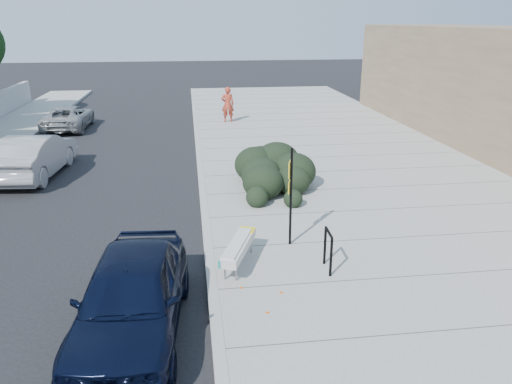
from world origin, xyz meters
TOP-DOWN VIEW (x-y plane):
  - ground at (0.00, 0.00)m, footprint 120.00×120.00m
  - sidewalk_near at (5.60, 5.00)m, footprint 11.20×50.00m
  - curb_near at (0.00, 5.00)m, footprint 0.22×50.00m
  - bench at (0.65, -0.95)m, footprint 1.02×1.88m
  - bike_rack at (2.60, -1.45)m, footprint 0.08×0.65m
  - sign_post at (2.02, 0.00)m, footprint 0.14×0.28m
  - hedge at (2.46, 4.44)m, footprint 3.29×4.32m
  - sedan_navy at (-1.50, -3.09)m, footprint 2.17×4.66m
  - wagon_silver at (-6.00, 7.36)m, footprint 2.10×4.88m
  - suv_silver at (-6.62, 15.84)m, footprint 2.12×4.46m
  - pedestrian at (1.77, 15.88)m, footprint 0.72×0.50m

SIDE VIEW (x-z plane):
  - ground at x=0.00m, z-range 0.00..0.00m
  - sidewalk_near at x=5.60m, z-range 0.00..0.15m
  - curb_near at x=0.00m, z-range 0.00..0.17m
  - bench at x=0.65m, z-range 0.31..0.88m
  - suv_silver at x=-6.62m, z-range 0.00..1.23m
  - bike_rack at x=2.60m, z-range 0.25..1.19m
  - sedan_navy at x=-1.50m, z-range 0.00..1.54m
  - wagon_silver at x=-6.00m, z-range 0.00..1.56m
  - hedge at x=2.46m, z-range 0.15..1.60m
  - pedestrian at x=1.77m, z-range 0.15..2.05m
  - sign_post at x=2.02m, z-range 0.32..2.80m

